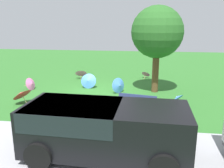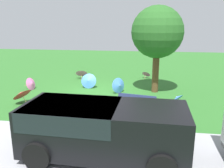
{
  "view_description": "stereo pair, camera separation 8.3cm",
  "coord_description": "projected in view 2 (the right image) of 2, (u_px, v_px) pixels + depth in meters",
  "views": [
    {
      "loc": [
        -2.59,
        12.61,
        3.77
      ],
      "look_at": [
        -0.89,
        0.47,
        0.6
      ],
      "focal_mm": 38.18,
      "sensor_mm": 36.0,
      "label": 1
    },
    {
      "loc": [
        -2.67,
        12.6,
        3.77
      ],
      "look_at": [
        -0.89,
        0.47,
        0.6
      ],
      "focal_mm": 38.18,
      "sensor_mm": 36.0,
      "label": 2
    }
  ],
  "objects": [
    {
      "name": "parasol_pink_0",
      "position": [
        146.0,
        73.0,
        16.58
      ],
      "size": [
        0.74,
        0.7,
        0.57
      ],
      "color": "tan",
      "rests_on": "ground"
    },
    {
      "name": "ground",
      "position": [
        98.0,
        92.0,
        13.38
      ],
      "size": [
        40.0,
        40.0,
        0.0
      ],
      "primitive_type": "plane",
      "color": "#2D6B28"
    },
    {
      "name": "parasol_blue_3",
      "position": [
        119.0,
        86.0,
        13.01
      ],
      "size": [
        0.87,
        0.85,
        0.86
      ],
      "color": "tan",
      "rests_on": "ground"
    },
    {
      "name": "park_bench",
      "position": [
        137.0,
        104.0,
        9.99
      ],
      "size": [
        1.66,
        0.78,
        0.9
      ],
      "color": "navy",
      "rests_on": "ground"
    },
    {
      "name": "parasol_blue_1",
      "position": [
        177.0,
        98.0,
        11.24
      ],
      "size": [
        0.76,
        0.77,
        0.59
      ],
      "color": "tan",
      "rests_on": "ground"
    },
    {
      "name": "van_dark",
      "position": [
        99.0,
        126.0,
        6.78
      ],
      "size": [
        4.66,
        2.24,
        1.53
      ],
      "color": "black",
      "rests_on": "ground"
    },
    {
      "name": "parasol_pink_1",
      "position": [
        81.0,
        72.0,
        16.43
      ],
      "size": [
        0.91,
        0.84,
        0.74
      ],
      "color": "tan",
      "rests_on": "ground"
    },
    {
      "name": "shade_tree",
      "position": [
        157.0,
        33.0,
        12.57
      ],
      "size": [
        2.77,
        2.77,
        4.67
      ],
      "color": "brown",
      "rests_on": "ground"
    },
    {
      "name": "parasol_purple_0",
      "position": [
        94.0,
        101.0,
        10.73
      ],
      "size": [
        0.76,
        0.74,
        0.56
      ],
      "color": "tan",
      "rests_on": "ground"
    },
    {
      "name": "parasol_pink_4",
      "position": [
        32.0,
        84.0,
        13.65
      ],
      "size": [
        0.76,
        0.79,
        0.74
      ],
      "color": "tan",
      "rests_on": "ground"
    },
    {
      "name": "parasol_red_2",
      "position": [
        46.0,
        99.0,
        10.84
      ],
      "size": [
        1.07,
        1.05,
        0.71
      ],
      "color": "tan",
      "rests_on": "ground"
    },
    {
      "name": "parasol_blue_0",
      "position": [
        88.0,
        81.0,
        14.02
      ],
      "size": [
        0.9,
        0.82,
        0.89
      ],
      "color": "tan",
      "rests_on": "ground"
    },
    {
      "name": "road_strip",
      "position": [
        53.0,
        152.0,
        7.14
      ],
      "size": [
        40.0,
        3.9,
        0.01
      ],
      "primitive_type": "cube",
      "color": "#9E9EA3",
      "rests_on": "ground"
    },
    {
      "name": "parasol_red_0",
      "position": [
        21.0,
        94.0,
        11.34
      ],
      "size": [
        1.06,
        1.11,
        0.81
      ],
      "color": "tan",
      "rests_on": "ground"
    }
  ]
}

